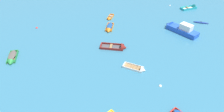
# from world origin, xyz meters

# --- Properties ---
(motor_launch_blue_far_left) EXTENTS (4.52, 6.54, 2.24)m
(motor_launch_blue_far_left) POSITION_xyz_m (14.18, 28.05, 0.64)
(motor_launch_blue_far_left) COLOR blue
(motor_launch_blue_far_left) RESTS_ON ground_plane
(rowboat_orange_near_right) EXTENTS (2.16, 2.86, 0.80)m
(rowboat_orange_near_right) POSITION_xyz_m (2.74, 36.51, 0.14)
(rowboat_orange_near_right) COLOR gray
(rowboat_orange_near_right) RESTS_ON ground_plane
(rowboat_maroon_near_camera) EXTENTS (4.54, 3.04, 1.44)m
(rowboat_maroon_near_camera) POSITION_xyz_m (1.78, 25.59, 0.18)
(rowboat_maroon_near_camera) COLOR #4C4C51
(rowboat_maroon_near_camera) RESTS_ON ground_plane
(rowboat_green_center) EXTENTS (1.32, 3.58, 1.08)m
(rowboat_green_center) POSITION_xyz_m (-14.80, 26.58, 0.29)
(rowboat_green_center) COLOR #4C4C51
(rowboat_green_center) RESTS_ON ground_plane
(rowboat_turquoise_distant_center) EXTENTS (4.32, 1.80, 1.28)m
(rowboat_turquoise_distant_center) POSITION_xyz_m (22.86, 37.26, 0.20)
(rowboat_turquoise_distant_center) COLOR beige
(rowboat_turquoise_distant_center) RESTS_ON ground_plane
(kayak_deep_blue_near_left) EXTENTS (2.77, 1.92, 0.28)m
(kayak_deep_blue_near_left) POSITION_xyz_m (20.18, 30.15, 0.13)
(kayak_deep_blue_near_left) COLOR navy
(kayak_deep_blue_near_left) RESTS_ON ground_plane
(rowboat_orange_far_right) EXTENTS (2.42, 3.72, 1.09)m
(rowboat_orange_far_right) POSITION_xyz_m (1.61, 32.13, 0.29)
(rowboat_orange_far_right) COLOR gray
(rowboat_orange_far_right) RESTS_ON ground_plane
(rowboat_white_midfield_left) EXTENTS (3.23, 2.91, 1.04)m
(rowboat_white_midfield_left) POSITION_xyz_m (2.97, 19.71, 0.15)
(rowboat_white_midfield_left) COLOR #99754C
(rowboat_white_midfield_left) RESTS_ON ground_plane
(mooring_buoy_trailing) EXTENTS (0.39, 0.39, 0.39)m
(mooring_buoy_trailing) POSITION_xyz_m (4.45, 16.09, 0.00)
(mooring_buoy_trailing) COLOR silver
(mooring_buoy_trailing) RESTS_ON ground_plane
(mooring_buoy_near_foreground) EXTENTS (0.44, 0.44, 0.44)m
(mooring_buoy_near_foreground) POSITION_xyz_m (-11.81, 36.15, 0.00)
(mooring_buoy_near_foreground) COLOR red
(mooring_buoy_near_foreground) RESTS_ON ground_plane
(mooring_buoy_between_boats_left) EXTENTS (0.38, 0.38, 0.38)m
(mooring_buoy_between_boats_left) POSITION_xyz_m (18.50, 39.89, 0.00)
(mooring_buoy_between_boats_left) COLOR silver
(mooring_buoy_between_boats_left) RESTS_ON ground_plane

